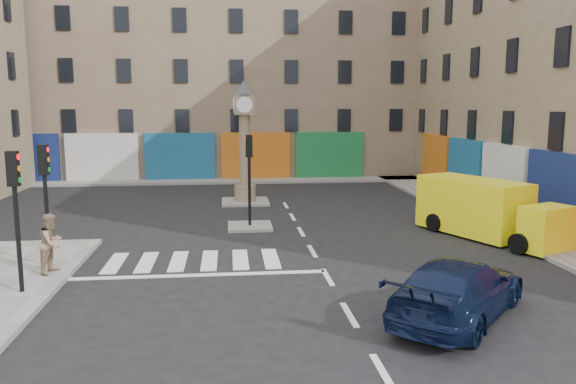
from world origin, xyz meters
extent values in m
plane|color=black|center=(0.00, 0.00, 0.00)|extent=(120.00, 120.00, 0.00)
cube|color=gray|center=(8.70, 10.00, 0.07)|extent=(2.60, 30.00, 0.15)
cube|color=gray|center=(-4.00, 22.20, 0.07)|extent=(32.00, 2.40, 0.15)
cube|color=gray|center=(-2.00, 8.00, 0.06)|extent=(1.80, 1.80, 0.12)
cube|color=gray|center=(-2.00, 14.00, 0.06)|extent=(2.40, 2.40, 0.12)
cube|color=#816C56|center=(-4.00, 28.00, 8.50)|extent=(32.00, 10.00, 17.00)
cylinder|color=black|center=(-8.30, 0.20, 1.55)|extent=(0.12, 0.12, 2.80)
cube|color=black|center=(-8.30, 0.20, 3.40)|extent=(0.28, 0.22, 0.90)
cylinder|color=black|center=(-8.30, 2.60, 1.55)|extent=(0.12, 0.12, 2.80)
cube|color=black|center=(-8.30, 2.60, 3.40)|extent=(0.28, 0.22, 0.90)
cylinder|color=black|center=(-2.00, 8.00, 1.52)|extent=(0.12, 0.12, 2.80)
cube|color=black|center=(-2.00, 8.00, 3.37)|extent=(0.28, 0.22, 0.90)
cylinder|color=#8E7E5D|center=(-2.00, 14.00, 0.52)|extent=(1.10, 1.10, 0.80)
cylinder|color=#8E7E5D|center=(-2.00, 14.00, 2.72)|extent=(0.56, 0.56, 3.60)
cube|color=#8E7E5D|center=(-2.00, 14.00, 5.02)|extent=(1.00, 1.00, 1.00)
cylinder|color=white|center=(-2.00, 13.48, 5.02)|extent=(0.80, 0.06, 0.80)
cone|color=#333338|center=(-2.00, 14.00, 5.87)|extent=(1.20, 1.20, 0.70)
imported|color=black|center=(2.50, -2.45, 0.72)|extent=(4.82, 5.02, 1.44)
cube|color=#FFF215|center=(6.56, 5.87, 1.14)|extent=(3.38, 4.72, 2.09)
cube|color=#FFF215|center=(7.84, 2.86, 0.86)|extent=(2.02, 1.68, 1.54)
cube|color=black|center=(7.86, 2.82, 1.23)|extent=(1.74, 1.36, 0.64)
cylinder|color=black|center=(6.87, 2.84, 0.36)|extent=(0.49, 0.76, 0.73)
cylinder|color=black|center=(8.54, 3.55, 0.36)|extent=(0.49, 0.76, 0.73)
cylinder|color=black|center=(5.29, 6.51, 0.36)|extent=(0.49, 0.76, 0.73)
cylinder|color=black|center=(6.97, 7.23, 0.36)|extent=(0.49, 0.76, 0.73)
imported|color=#917359|center=(-8.00, 1.89, 1.03)|extent=(0.88, 1.00, 1.75)
camera|label=1|loc=(-2.84, -14.66, 5.00)|focal=35.00mm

